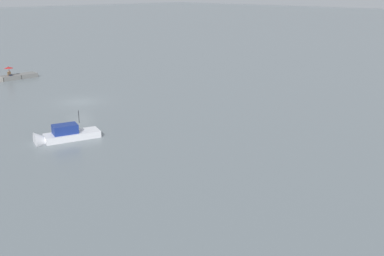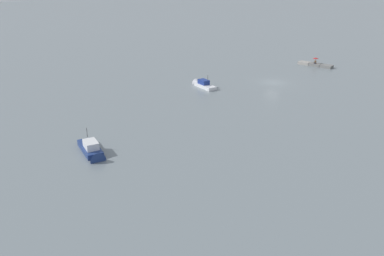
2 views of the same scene
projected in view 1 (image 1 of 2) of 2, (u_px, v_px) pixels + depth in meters
ground_plane at (79, 102)px, 49.12m from camera, size 500.00×500.00×0.00m
seawall_pier at (10, 78)px, 60.97m from camera, size 7.28×1.70×0.57m
person_seated_brown_left at (10, 74)px, 60.69m from camera, size 0.45×0.64×0.73m
umbrella_open_red at (9, 68)px, 60.46m from camera, size 1.16×1.16×1.26m
motorboat_white_mid at (62, 137)px, 36.70m from camera, size 5.45×3.00×2.92m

